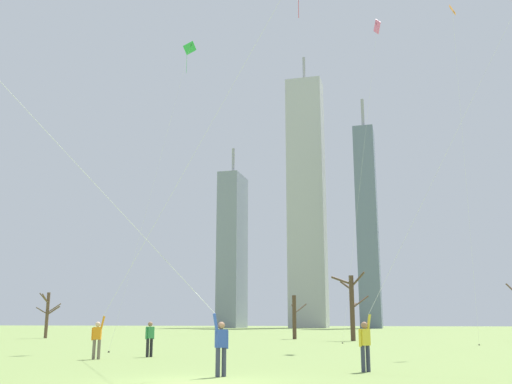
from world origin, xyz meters
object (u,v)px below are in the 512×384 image
object	(u,v)px
distant_kite_low_near_trees_pink	(374,52)
bare_tree_rightmost	(294,316)
distant_kite_drifting_right_green	(184,68)
kite_flyer_far_back_teal	(425,211)
bystander_watching_nearby	(150,337)
bare_tree_leftmost	(47,313)
distant_kite_drifting_left_orange	(456,56)
kite_flyer_midfield_left_white	(122,233)
kite_flyer_foreground_right_red	(136,266)
bare_tree_right_of_center	(352,303)

from	to	relation	value
distant_kite_low_near_trees_pink	bare_tree_rightmost	xyz separation A→B (m)	(-9.12, 13.80, -19.46)
distant_kite_drifting_right_green	distant_kite_low_near_trees_pink	xyz separation A→B (m)	(12.84, 6.39, 2.69)
kite_flyer_far_back_teal	bystander_watching_nearby	bearing A→B (deg)	163.71
bystander_watching_nearby	bare_tree_rightmost	world-z (taller)	bare_tree_rightmost
bare_tree_leftmost	distant_kite_drifting_left_orange	bearing A→B (deg)	-20.54
kite_flyer_midfield_left_white	bystander_watching_nearby	distance (m)	11.62
kite_flyer_foreground_right_red	kite_flyer_far_back_teal	bearing A→B (deg)	-6.37
distant_kite_low_near_trees_pink	bare_tree_right_of_center	world-z (taller)	distant_kite_low_near_trees_pink
kite_flyer_far_back_teal	bare_tree_rightmost	xyz separation A→B (m)	(-11.35, 32.92, -3.52)
kite_flyer_midfield_left_white	distant_kite_drifting_left_orange	world-z (taller)	distant_kite_drifting_left_orange
kite_flyer_foreground_right_red	bare_tree_leftmost	distance (m)	36.91
distant_kite_drifting_left_orange	kite_flyer_far_back_teal	bearing A→B (deg)	-101.90
kite_flyer_midfield_left_white	bare_tree_right_of_center	size ratio (longest dim) A/B	2.92
kite_flyer_far_back_teal	distant_kite_drifting_right_green	world-z (taller)	distant_kite_drifting_right_green
bystander_watching_nearby	distant_kite_low_near_trees_pink	xyz separation A→B (m)	(10.47, 15.41, 20.73)
kite_flyer_midfield_left_white	bare_tree_leftmost	world-z (taller)	kite_flyer_midfield_left_white
distant_kite_drifting_right_green	bare_tree_rightmost	xyz separation A→B (m)	(3.72, 20.19, -16.77)
kite_flyer_far_back_teal	distant_kite_drifting_left_orange	bearing A→B (deg)	78.10
bare_tree_rightmost	kite_flyer_midfield_left_white	bearing A→B (deg)	-86.45
kite_flyer_midfield_left_white	kite_flyer_foreground_right_red	size ratio (longest dim) A/B	0.98
bystander_watching_nearby	distant_kite_low_near_trees_pink	world-z (taller)	distant_kite_low_near_trees_pink
kite_flyer_foreground_right_red	bystander_watching_nearby	world-z (taller)	kite_flyer_foreground_right_red
distant_kite_drifting_left_orange	bare_tree_leftmost	distance (m)	44.91
distant_kite_drifting_right_green	bare_tree_rightmost	bearing A→B (deg)	79.56
distant_kite_low_near_trees_pink	bare_tree_rightmost	distance (m)	25.54
kite_flyer_foreground_right_red	bare_tree_leftmost	world-z (taller)	kite_flyer_foreground_right_red
kite_flyer_midfield_left_white	bare_tree_right_of_center	bearing A→B (deg)	84.72
bystander_watching_nearby	distant_kite_low_near_trees_pink	distance (m)	27.87
distant_kite_drifting_right_green	bare_tree_leftmost	xyz separation A→B (m)	(-20.98, 16.97, -16.47)
kite_flyer_foreground_right_red	distant_kite_drifting_right_green	world-z (taller)	distant_kite_drifting_right_green
kite_flyer_midfield_left_white	distant_kite_drifting_left_orange	xyz separation A→B (m)	(12.06, 21.78, 14.49)
kite_flyer_foreground_right_red	distant_kite_drifting_left_orange	distance (m)	25.37
kite_flyer_far_back_teal	bare_tree_right_of_center	xyz separation A→B (m)	(-5.57, 29.24, -2.50)
kite_flyer_foreground_right_red	kite_flyer_far_back_teal	world-z (taller)	kite_flyer_far_back_teal
distant_kite_low_near_trees_pink	bare_tree_leftmost	bearing A→B (deg)	162.62
bystander_watching_nearby	distant_kite_drifting_right_green	distance (m)	20.30
bare_tree_rightmost	bare_tree_leftmost	distance (m)	24.91
distant_kite_drifting_left_orange	distant_kite_low_near_trees_pink	world-z (taller)	distant_kite_low_near_trees_pink
kite_flyer_far_back_teal	distant_kite_drifting_right_green	distance (m)	23.77
distant_kite_drifting_left_orange	kite_flyer_foreground_right_red	bearing A→B (deg)	-138.85
kite_flyer_far_back_teal	distant_kite_low_near_trees_pink	world-z (taller)	distant_kite_low_near_trees_pink
bare_tree_right_of_center	distant_kite_drifting_right_green	bearing A→B (deg)	-119.94
bare_tree_leftmost	kite_flyer_far_back_teal	bearing A→B (deg)	-39.49
kite_flyer_far_back_teal	distant_kite_drifting_left_orange	size ratio (longest dim) A/B	0.90
bare_tree_right_of_center	bare_tree_leftmost	size ratio (longest dim) A/B	1.30
kite_flyer_foreground_right_red	distant_kite_drifting_left_orange	xyz separation A→B (m)	(15.59, 13.63, 14.66)
kite_flyer_midfield_left_white	distant_kite_drifting_right_green	distance (m)	25.22
distant_kite_low_near_trees_pink	distant_kite_drifting_left_orange	bearing A→B (deg)	-37.29
bare_tree_right_of_center	bare_tree_rightmost	world-z (taller)	bare_tree_right_of_center
kite_flyer_midfield_left_white	bare_tree_right_of_center	world-z (taller)	kite_flyer_midfield_left_white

